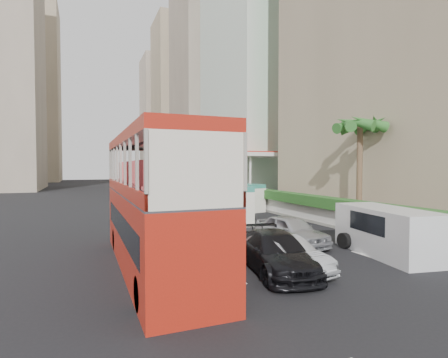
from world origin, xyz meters
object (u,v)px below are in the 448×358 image
double_decker_bus (154,201)px  minibus_far (239,197)px  panel_van_far (204,193)px  shell_station (254,176)px  minibus_near (229,203)px  car_silver_lane_b (291,245)px  car_black (276,272)px  palm_tree (359,174)px  van_asset (187,206)px  car_silver_lane_a (284,272)px  panel_van_near (387,231)px

double_decker_bus → minibus_far: size_ratio=2.06×
panel_van_far → shell_station: (6.00, -0.70, 1.79)m
minibus_near → panel_van_far: minibus_near is taller
shell_station → car_silver_lane_b: bearing=-112.6°
car_silver_lane_b → minibus_near: minibus_near is taller
car_black → shell_station: (11.98, 25.26, 2.75)m
minibus_far → palm_tree: bearing=-84.8°
double_decker_bus → van_asset: double_decker_bus is taller
double_decker_bus → minibus_near: double_decker_bus is taller
car_black → van_asset: 21.83m
car_silver_lane_a → car_black: size_ratio=0.81×
car_black → car_silver_lane_a: bearing=-17.6°
car_silver_lane_a → car_silver_lane_b: bearing=45.0°
car_black → palm_tree: bearing=42.6°
minibus_far → panel_van_far: (-0.42, 8.59, -0.22)m
panel_van_near → shell_station: 25.74m
van_asset → panel_van_far: size_ratio=0.90×
car_black → panel_van_near: (5.79, 0.33, 1.02)m
car_silver_lane_a → panel_van_far: (5.70, 26.10, 0.96)m
car_silver_lane_b → minibus_far: size_ratio=0.81×
minibus_near → car_silver_lane_a: bearing=-95.4°
minibus_near → palm_tree: size_ratio=0.91×
car_silver_lane_b → minibus_near: 8.51m
panel_van_far → minibus_near: bearing=-91.0°
car_silver_lane_a → palm_tree: palm_tree is taller
car_silver_lane_a → minibus_far: 18.59m
panel_van_near → palm_tree: (3.99, 5.93, 2.36)m
car_silver_lane_a → minibus_near: minibus_near is taller
panel_van_near → shell_station: (6.19, 24.93, 1.73)m
car_silver_lane_b → van_asset: size_ratio=0.99×
car_silver_lane_a → car_silver_lane_b: size_ratio=0.92×
minibus_near → panel_van_far: bearing=86.2°
car_black → minibus_near: bearing=85.3°
car_silver_lane_b → car_black: car_silver_lane_b is taller
minibus_near → panel_van_near: minibus_near is taller
car_black → minibus_far: (6.40, 17.37, 1.18)m
palm_tree → shell_station: 19.14m
palm_tree → shell_station: (2.20, 19.00, -0.63)m
double_decker_bus → palm_tree: size_ratio=1.72×
double_decker_bus → car_black: double_decker_bus is taller
car_silver_lane_b → car_black: (-2.88, -3.44, 0.00)m
panel_van_far → palm_tree: 20.20m
minibus_near → shell_station: 16.16m
panel_van_far → minibus_far: bearing=-76.6°
car_silver_lane_b → panel_van_near: 4.38m
double_decker_bus → shell_station: bearing=55.2°
double_decker_bus → minibus_near: 12.00m
double_decker_bus → van_asset: (6.86, 19.39, -2.53)m
shell_station → panel_van_near: bearing=-103.9°
minibus_far → shell_station: size_ratio=0.67×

